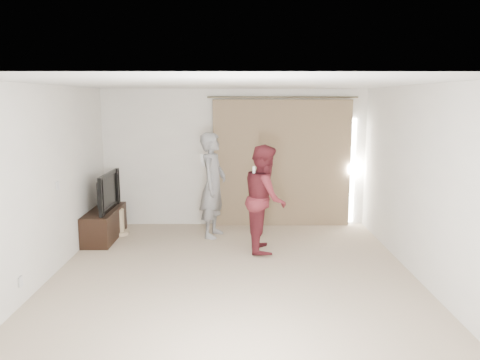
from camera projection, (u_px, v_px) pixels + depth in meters
name	position (u px, v px, depth m)	size (l,w,h in m)	color
floor	(233.00, 277.00, 6.43)	(5.50, 5.50, 0.00)	#C2AA91
wall_back	(234.00, 158.00, 8.91)	(5.00, 0.04, 2.60)	silver
wall_left	(45.00, 184.00, 6.19)	(0.04, 5.50, 2.60)	silver
ceiling	(233.00, 84.00, 5.98)	(5.00, 5.50, 0.01)	silver
curtain	(282.00, 163.00, 8.87)	(2.80, 0.11, 2.46)	#8D7556
tv_console	(104.00, 224.00, 8.15)	(0.46, 1.33, 0.51)	black
tv	(103.00, 191.00, 8.05)	(1.13, 0.15, 0.65)	black
scratching_post	(119.00, 224.00, 8.39)	(0.35, 0.35, 0.47)	tan
person_man	(213.00, 185.00, 8.18)	(0.60, 0.76, 1.84)	gray
person_woman	(265.00, 198.00, 7.42)	(0.66, 0.84, 1.71)	maroon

